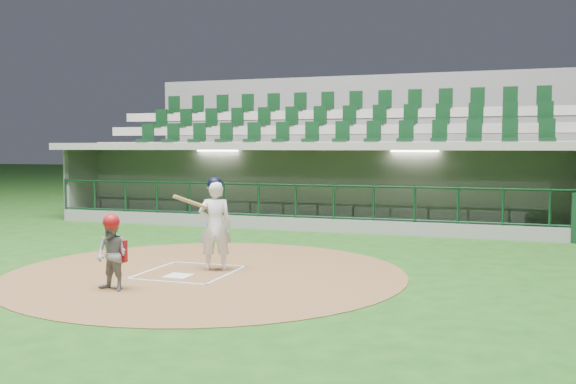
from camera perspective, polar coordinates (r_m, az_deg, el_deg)
name	(u,v)px	position (r m, az deg, el deg)	size (l,w,h in m)	color
ground	(197,270)	(12.09, -8.13, -6.88)	(120.00, 120.00, 0.00)	#1A4714
dirt_circle	(207,273)	(11.78, -7.26, -7.13)	(7.20, 7.20, 0.01)	brown
home_plate	(178,276)	(11.47, -9.72, -7.37)	(0.43, 0.43, 0.02)	white
batter_box_chalk	(189,272)	(11.82, -8.79, -7.05)	(1.55, 1.80, 0.01)	white
dugout_structure	(319,191)	(19.17, 2.80, 0.06)	(16.40, 3.70, 3.00)	gray
seating_deck	(340,172)	(22.17, 4.64, 1.79)	(17.00, 6.72, 5.15)	slate
batter	(215,223)	(11.84, -6.52, -2.78)	(0.89, 0.94, 1.73)	white
catcher	(112,253)	(10.52, -15.37, -5.22)	(0.62, 0.52, 1.22)	gray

